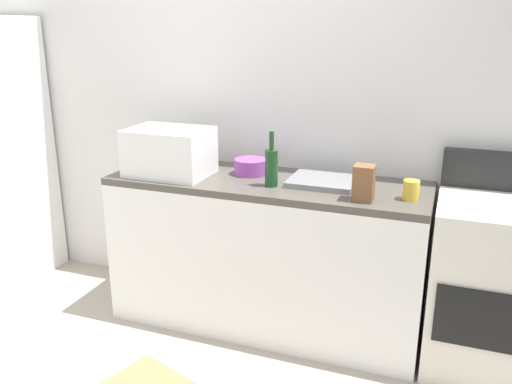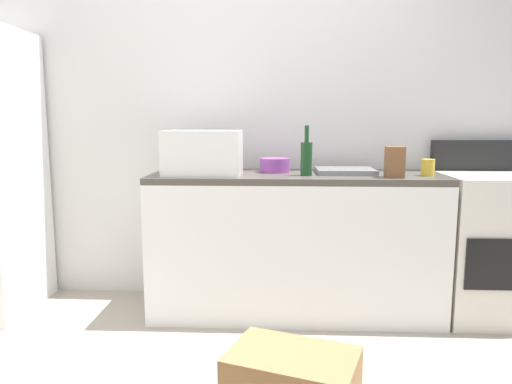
{
  "view_description": "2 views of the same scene",
  "coord_description": "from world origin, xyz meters",
  "px_view_note": "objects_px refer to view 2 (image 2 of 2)",
  "views": [
    {
      "loc": [
        1.25,
        -1.53,
        1.74
      ],
      "look_at": [
        0.38,
        0.8,
        0.96
      ],
      "focal_mm": 37.47,
      "sensor_mm": 36.0,
      "label": 1
    },
    {
      "loc": [
        0.19,
        -1.76,
        1.22
      ],
      "look_at": [
        0.07,
        0.73,
        0.85
      ],
      "focal_mm": 33.2,
      "sensor_mm": 36.0,
      "label": 2
    }
  ],
  "objects_px": {
    "microwave": "(203,153)",
    "wine_bottle": "(306,157)",
    "stove_oven": "(489,243)",
    "mixing_bowl": "(275,165)",
    "knife_block": "(395,162)",
    "coffee_mug": "(428,167)"
  },
  "relations": [
    {
      "from": "coffee_mug",
      "to": "knife_block",
      "type": "bearing_deg",
      "value": -156.85
    },
    {
      "from": "microwave",
      "to": "stove_oven",
      "type": "bearing_deg",
      "value": 3.1
    },
    {
      "from": "wine_bottle",
      "to": "mixing_bowl",
      "type": "bearing_deg",
      "value": 135.88
    },
    {
      "from": "stove_oven",
      "to": "microwave",
      "type": "height_order",
      "value": "microwave"
    },
    {
      "from": "coffee_mug",
      "to": "knife_block",
      "type": "xyz_separation_m",
      "value": [
        -0.22,
        -0.09,
        0.04
      ]
    },
    {
      "from": "mixing_bowl",
      "to": "microwave",
      "type": "bearing_deg",
      "value": -158.54
    },
    {
      "from": "coffee_mug",
      "to": "knife_block",
      "type": "distance_m",
      "value": 0.24
    },
    {
      "from": "microwave",
      "to": "mixing_bowl",
      "type": "height_order",
      "value": "microwave"
    },
    {
      "from": "microwave",
      "to": "coffee_mug",
      "type": "relative_size",
      "value": 4.6
    },
    {
      "from": "coffee_mug",
      "to": "wine_bottle",
      "type": "bearing_deg",
      "value": -178.36
    },
    {
      "from": "coffee_mug",
      "to": "stove_oven",
      "type": "bearing_deg",
      "value": 11.82
    },
    {
      "from": "wine_bottle",
      "to": "coffee_mug",
      "type": "distance_m",
      "value": 0.73
    },
    {
      "from": "wine_bottle",
      "to": "knife_block",
      "type": "xyz_separation_m",
      "value": [
        0.51,
        -0.07,
        -0.02
      ]
    },
    {
      "from": "microwave",
      "to": "wine_bottle",
      "type": "relative_size",
      "value": 1.53
    },
    {
      "from": "wine_bottle",
      "to": "knife_block",
      "type": "distance_m",
      "value": 0.51
    },
    {
      "from": "stove_oven",
      "to": "knife_block",
      "type": "xyz_separation_m",
      "value": [
        -0.65,
        -0.18,
        0.52
      ]
    },
    {
      "from": "stove_oven",
      "to": "mixing_bowl",
      "type": "xyz_separation_m",
      "value": [
        -1.35,
        0.07,
        0.48
      ]
    },
    {
      "from": "stove_oven",
      "to": "mixing_bowl",
      "type": "bearing_deg",
      "value": 176.85
    },
    {
      "from": "stove_oven",
      "to": "coffee_mug",
      "type": "xyz_separation_m",
      "value": [
        -0.43,
        -0.09,
        0.48
      ]
    },
    {
      "from": "microwave",
      "to": "wine_bottle",
      "type": "distance_m",
      "value": 0.63
    },
    {
      "from": "knife_block",
      "to": "coffee_mug",
      "type": "bearing_deg",
      "value": 23.15
    },
    {
      "from": "microwave",
      "to": "mixing_bowl",
      "type": "bearing_deg",
      "value": 21.46
    }
  ]
}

